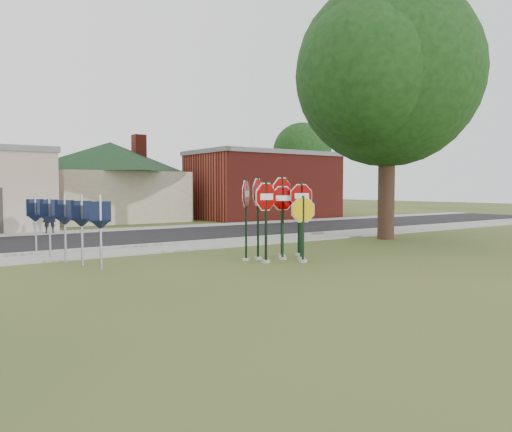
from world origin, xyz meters
TOP-DOWN VIEW (x-y plane):
  - ground at (0.00, 0.00)m, footprint 120.00×120.00m
  - sidewalk_near at (0.00, 5.50)m, footprint 60.00×1.60m
  - road at (0.00, 10.00)m, footprint 60.00×7.00m
  - sidewalk_far at (0.00, 14.30)m, footprint 60.00×1.60m
  - curb at (0.00, 6.50)m, footprint 60.00×0.20m
  - stop_sign_center at (0.14, 1.25)m, footprint 0.99×0.29m
  - stop_sign_yellow at (0.29, 0.48)m, footprint 0.99×0.31m
  - stop_sign_left at (-0.66, 1.03)m, footprint 1.13×0.24m
  - stop_sign_right at (0.63, 0.97)m, footprint 0.97×0.31m
  - stop_sign_back_right at (0.49, 1.74)m, footprint 1.09×0.24m
  - stop_sign_back_left at (-0.46, 1.70)m, footprint 0.96×0.68m
  - stop_sign_far_right at (1.12, 1.65)m, footprint 0.25×1.02m
  - stop_sign_far_left at (-0.91, 1.68)m, footprint 0.83×0.78m
  - route_sign_row at (-5.40, 4.50)m, footprint 1.43×4.63m
  - building_house at (2.00, 22.00)m, footprint 11.60×11.60m
  - building_brick at (12.00, 18.50)m, footprint 10.20×6.20m
  - oak_tree at (7.50, 3.50)m, footprint 11.34×10.74m
  - bg_tree_right at (22.00, 26.00)m, footprint 5.60×5.60m
  - pedestrian at (-3.66, 14.20)m, footprint 0.65×0.49m

SIDE VIEW (x-z plane):
  - ground at x=0.00m, z-range 0.00..0.00m
  - road at x=0.00m, z-range 0.00..0.04m
  - sidewalk_near at x=0.00m, z-range 0.00..0.06m
  - sidewalk_far at x=0.00m, z-range 0.00..0.06m
  - curb at x=0.00m, z-range 0.00..0.14m
  - pedestrian at x=-3.66m, z-range 0.06..1.69m
  - stop_sign_yellow at x=0.29m, z-range 0.18..2.23m
  - route_sign_row at x=-5.40m, z-range 0.22..2.22m
  - stop_sign_far_right at x=1.12m, z-range 0.24..2.54m
  - stop_sign_center at x=0.14m, z-range 0.26..2.64m
  - stop_sign_right at x=0.63m, z-range 0.27..2.71m
  - stop_sign_left at x=-0.66m, z-range 0.30..2.79m
  - stop_sign_far_left at x=-0.91m, z-range 0.32..2.88m
  - stop_sign_back_left at x=-0.46m, z-range 0.34..2.98m
  - stop_sign_back_right at x=0.49m, z-range 0.34..3.01m
  - building_brick at x=12.00m, z-range 0.03..4.78m
  - building_house at x=2.00m, z-range 0.55..6.75m
  - bg_tree_right at x=22.00m, z-range 1.38..9.78m
  - oak_tree at x=7.50m, z-range 1.53..12.35m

